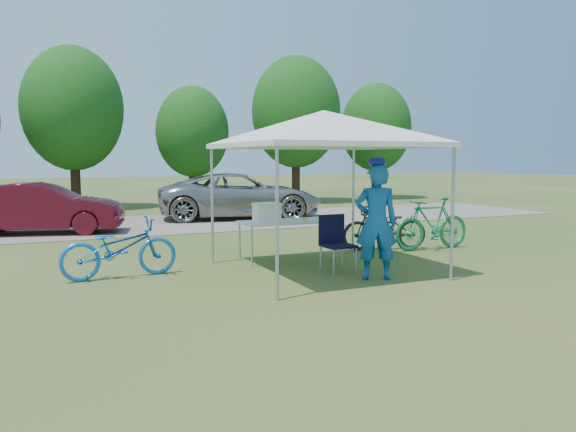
# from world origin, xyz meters

# --- Properties ---
(ground) EXTENTS (100.00, 100.00, 0.00)m
(ground) POSITION_xyz_m (0.00, 0.00, 0.00)
(ground) COLOR #2D5119
(ground) RESTS_ON ground
(gravel_strip) EXTENTS (24.00, 5.00, 0.02)m
(gravel_strip) POSITION_xyz_m (0.00, 8.00, 0.01)
(gravel_strip) COLOR gray
(gravel_strip) RESTS_ON ground
(canopy) EXTENTS (4.53, 4.53, 3.00)m
(canopy) POSITION_xyz_m (0.00, 0.00, 2.65)
(canopy) COLOR #A5A5AA
(canopy) RESTS_ON ground
(treeline) EXTENTS (24.89, 4.28, 6.30)m
(treeline) POSITION_xyz_m (-0.29, 14.05, 3.53)
(treeline) COLOR #382314
(treeline) RESTS_ON ground
(folding_table) EXTENTS (1.84, 0.77, 0.76)m
(folding_table) POSITION_xyz_m (-0.09, 1.21, 0.71)
(folding_table) COLOR white
(folding_table) RESTS_ON ground
(folding_chair) EXTENTS (0.51, 0.53, 0.97)m
(folding_chair) POSITION_xyz_m (0.18, -0.11, 0.58)
(folding_chair) COLOR black
(folding_chair) RESTS_ON ground
(cooler) EXTENTS (0.48, 0.33, 0.35)m
(cooler) POSITION_xyz_m (-0.54, 1.21, 0.93)
(cooler) COLOR white
(cooler) RESTS_ON folding_table
(ice_cream_cup) EXTENTS (0.07, 0.07, 0.06)m
(ice_cream_cup) POSITION_xyz_m (0.21, 1.16, 0.78)
(ice_cream_cup) COLOR gold
(ice_cream_cup) RESTS_ON folding_table
(cyclist) EXTENTS (0.79, 0.68, 1.84)m
(cyclist) POSITION_xyz_m (0.46, -0.93, 0.92)
(cyclist) COLOR #125299
(cyclist) RESTS_ON ground
(bike_blue) EXTENTS (1.89, 0.77, 0.97)m
(bike_blue) POSITION_xyz_m (-3.25, 0.88, 0.49)
(bike_blue) COLOR blue
(bike_blue) RESTS_ON ground
(bike_green) EXTENTS (1.84, 0.54, 1.10)m
(bike_green) POSITION_xyz_m (3.18, 1.07, 0.55)
(bike_green) COLOR #1A7845
(bike_green) RESTS_ON ground
(bike_dark) EXTENTS (1.94, 1.04, 0.97)m
(bike_dark) POSITION_xyz_m (2.24, 1.43, 0.48)
(bike_dark) COLOR black
(bike_dark) RESTS_ON ground
(minivan) EXTENTS (5.55, 3.45, 1.43)m
(minivan) POSITION_xyz_m (1.53, 8.50, 0.74)
(minivan) COLOR #A2A19D
(minivan) RESTS_ON gravel_strip
(sedan) EXTENTS (4.12, 2.27, 1.29)m
(sedan) POSITION_xyz_m (-4.28, 7.10, 0.66)
(sedan) COLOR #550E1C
(sedan) RESTS_ON gravel_strip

